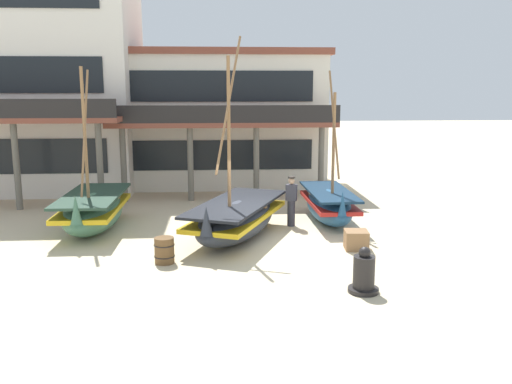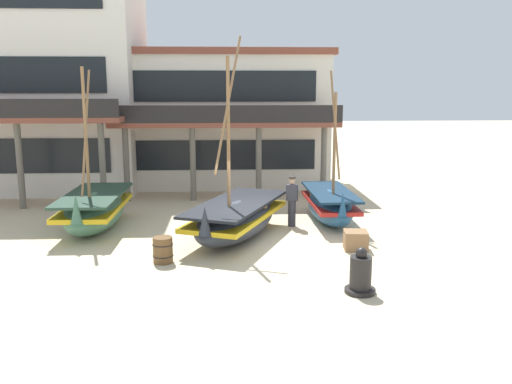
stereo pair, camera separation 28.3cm
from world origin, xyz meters
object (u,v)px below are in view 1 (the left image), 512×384
Objects in this scene: fishing_boat_centre_large at (236,218)px; capstan_winch at (364,274)px; fisherman_by_hull at (291,202)px; harbor_building_main at (222,118)px; fishing_boat_far_right at (329,204)px; fishing_boat_near_left at (93,210)px; cargo_crate at (356,240)px; wooden_barrel at (164,250)px; harbor_building_annex at (14,77)px.

capstan_winch is (2.73, -4.72, -0.21)m from fishing_boat_centre_large.
fisherman_by_hull is 0.17× the size of harbor_building_main.
fishing_boat_near_left is at bearing -175.47° from fishing_boat_far_right.
fishing_boat_far_right is at bearing 92.39° from cargo_crate.
fisherman_by_hull is (6.50, 0.11, 0.16)m from fishing_boat_near_left.
capstan_winch is at bearing -94.66° from fishing_boat_far_right.
fishing_boat_near_left is 10.33m from harbor_building_main.
fishing_boat_far_right is at bearing 30.27° from fishing_boat_centre_large.
cargo_crate is (3.41, -1.39, -0.36)m from fishing_boat_centre_large.
fishing_boat_near_left is at bearing 161.59° from cargo_crate.
wooden_barrel is at bearing -97.55° from harbor_building_main.
fishing_boat_far_right is 1.49m from fisherman_by_hull.
fishing_boat_far_right is 6.74m from wooden_barrel.
capstan_winch is 3.41m from cargo_crate.
fisherman_by_hull is 1.58× the size of capstan_winch.
fishing_boat_centre_large is (4.61, -1.28, -0.03)m from fishing_boat_near_left.
fishing_boat_centre_large is 8.71× the size of wooden_barrel.
fishing_boat_far_right is 0.46× the size of harbor_building_annex.
harbor_building_main is at bearing 107.61° from cargo_crate.
wooden_barrel is (2.62, -3.58, -0.32)m from fishing_boat_near_left.
wooden_barrel is 0.07× the size of harbor_building_main.
fishing_boat_near_left is 4.45m from wooden_barrel.
fishing_boat_centre_large is 5.70× the size of capstan_winch.
fishing_boat_centre_large is 3.78m from fishing_boat_far_right.
harbor_building_main reaches higher than wooden_barrel.
fishing_boat_centre_large is at bearing 157.85° from cargo_crate.
fishing_boat_near_left is 4.79m from fishing_boat_centre_large.
wooden_barrel is 1.07× the size of cargo_crate.
fishing_boat_far_right is 15.66m from harbor_building_annex.
capstan_winch is at bearing -78.57° from harbor_building_main.
fishing_boat_far_right reaches higher than cargo_crate.
fisherman_by_hull is at bearing 43.60° from wooden_barrel.
fishing_boat_near_left is at bearing 164.45° from fishing_boat_centre_large.
capstan_winch is (7.34, -6.01, -0.24)m from fishing_boat_near_left.
harbor_building_main is (-3.04, 15.06, 2.73)m from capstan_winch.
harbor_building_annex reaches higher than fishing_boat_far_right.
harbor_building_annex is (-7.69, 11.79, 4.72)m from wooden_barrel.
wooden_barrel is 5.48m from cargo_crate.
harbor_building_annex is (-11.57, 8.10, 4.24)m from fisherman_by_hull.
fishing_boat_far_right is 7.37× the size of wooden_barrel.
capstan_winch is 5.31m from wooden_barrel.
fishing_boat_centre_large is 1.18× the size of fishing_boat_far_right.
capstan_winch reaches higher than wooden_barrel.
fishing_boat_near_left is 6.50m from fisherman_by_hull.
harbor_building_main reaches higher than fishing_boat_near_left.
harbor_building_annex is at bearing 135.57° from fishing_boat_centre_large.
fisherman_by_hull is 14.75m from harbor_building_annex.
fishing_boat_far_right is at bearing -66.97° from harbor_building_main.
harbor_building_annex is at bearing -174.83° from harbor_building_main.
capstan_winch is 19.44m from harbor_building_annex.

